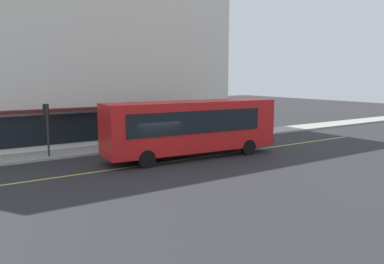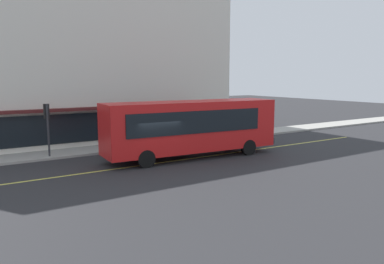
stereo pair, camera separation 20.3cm
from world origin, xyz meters
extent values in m
plane|color=#28282B|center=(0.00, 0.00, 0.00)|extent=(120.00, 120.00, 0.00)
cube|color=#9E9B93|center=(0.00, 5.52, 0.07)|extent=(80.00, 2.65, 0.15)
cube|color=#D8D14C|center=(0.00, 0.00, 0.00)|extent=(36.00, 0.16, 0.01)
cube|color=silver|center=(-2.05, 12.49, 5.97)|extent=(25.92, 11.28, 11.93)
cube|color=#4C1919|center=(-2.05, 6.60, 2.80)|extent=(18.15, 0.70, 0.20)
cube|color=black|center=(-2.05, 6.82, 1.50)|extent=(15.55, 0.08, 2.00)
cube|color=red|center=(2.81, 0.27, 2.00)|extent=(11.14, 3.20, 3.00)
cube|color=black|center=(8.25, -0.09, 2.36)|extent=(0.26, 2.10, 1.80)
cube|color=black|center=(2.59, 1.55, 2.36)|extent=(8.79, 0.63, 1.32)
cube|color=black|center=(2.43, -0.98, 2.36)|extent=(8.79, 0.63, 1.32)
cube|color=#0CF259|center=(8.32, -0.09, 3.25)|extent=(0.20, 1.90, 0.36)
cube|color=#2D2D33|center=(8.35, -0.09, 0.75)|extent=(0.31, 2.41, 0.40)
cylinder|color=black|center=(6.39, 1.17, 0.50)|extent=(1.02, 0.36, 1.00)
cylinder|color=black|center=(6.25, -1.09, 0.50)|extent=(1.02, 0.36, 1.00)
cylinder|color=black|center=(-0.63, 1.62, 0.50)|extent=(1.02, 0.36, 1.00)
cylinder|color=black|center=(-0.78, -0.64, 0.50)|extent=(1.02, 0.36, 1.00)
cylinder|color=#2D2D33|center=(-4.73, 4.72, 1.75)|extent=(0.12, 0.12, 3.20)
cube|color=black|center=(-4.73, 4.92, 2.90)|extent=(0.30, 0.30, 0.90)
sphere|color=red|center=(-4.73, 5.09, 3.17)|extent=(0.18, 0.18, 0.18)
sphere|color=orange|center=(-4.73, 5.09, 2.90)|extent=(0.18, 0.18, 0.18)
sphere|color=green|center=(-4.73, 5.09, 2.63)|extent=(0.18, 0.18, 0.18)
cube|color=navy|center=(1.55, 3.15, 0.60)|extent=(4.32, 1.84, 0.75)
cube|color=black|center=(1.70, 3.16, 1.25)|extent=(2.42, 1.53, 0.55)
cylinder|color=black|center=(0.14, 2.32, 0.32)|extent=(0.64, 0.23, 0.64)
cylinder|color=black|center=(0.13, 3.96, 0.32)|extent=(0.64, 0.23, 0.64)
cylinder|color=black|center=(2.98, 2.35, 0.32)|extent=(0.64, 0.23, 0.64)
cylinder|color=black|center=(2.97, 3.99, 0.32)|extent=(0.64, 0.23, 0.64)
cylinder|color=black|center=(4.33, 5.58, 0.54)|extent=(0.18, 0.18, 0.79)
cylinder|color=#B28C33|center=(4.33, 5.58, 1.25)|extent=(0.34, 0.34, 0.63)
sphere|color=tan|center=(4.33, 5.58, 1.67)|extent=(0.22, 0.22, 0.22)
camera|label=1|loc=(-9.86, -18.99, 4.97)|focal=35.30mm
camera|label=2|loc=(-9.69, -19.10, 4.97)|focal=35.30mm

